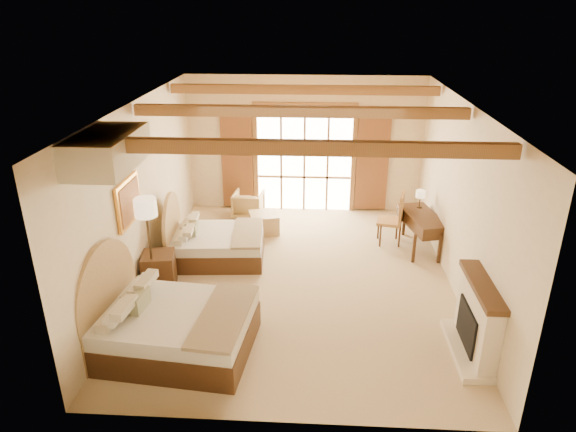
# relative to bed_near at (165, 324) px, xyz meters

# --- Properties ---
(floor) EXTENTS (7.00, 7.00, 0.00)m
(floor) POSITION_rel_bed_near_xyz_m (1.84, 2.16, -0.43)
(floor) COLOR #C9B385
(floor) RESTS_ON ground
(wall_back) EXTENTS (5.50, 0.00, 5.50)m
(wall_back) POSITION_rel_bed_near_xyz_m (1.84, 5.66, 1.17)
(wall_back) COLOR beige
(wall_back) RESTS_ON ground
(wall_left) EXTENTS (0.00, 7.00, 7.00)m
(wall_left) POSITION_rel_bed_near_xyz_m (-0.91, 2.16, 1.17)
(wall_left) COLOR beige
(wall_left) RESTS_ON ground
(wall_right) EXTENTS (0.00, 7.00, 7.00)m
(wall_right) POSITION_rel_bed_near_xyz_m (4.59, 2.16, 1.17)
(wall_right) COLOR beige
(wall_right) RESTS_ON ground
(ceiling) EXTENTS (7.00, 7.00, 0.00)m
(ceiling) POSITION_rel_bed_near_xyz_m (1.84, 2.16, 2.77)
(ceiling) COLOR #A97238
(ceiling) RESTS_ON ground
(ceiling_beams) EXTENTS (5.39, 4.60, 0.18)m
(ceiling_beams) POSITION_rel_bed_near_xyz_m (1.84, 2.16, 2.65)
(ceiling_beams) COLOR brown
(ceiling_beams) RESTS_ON ceiling
(french_doors) EXTENTS (3.95, 0.08, 2.60)m
(french_doors) POSITION_rel_bed_near_xyz_m (1.84, 5.60, 0.82)
(french_doors) COLOR white
(french_doors) RESTS_ON ground
(fireplace) EXTENTS (0.46, 1.40, 1.16)m
(fireplace) POSITION_rel_bed_near_xyz_m (4.44, 0.16, 0.08)
(fireplace) COLOR beige
(fireplace) RESTS_ON ground
(painting) EXTENTS (0.06, 0.95, 0.75)m
(painting) POSITION_rel_bed_near_xyz_m (-0.86, 1.41, 1.32)
(painting) COLOR gold
(painting) RESTS_ON wall_left
(canopy_valance) EXTENTS (0.70, 1.40, 0.45)m
(canopy_valance) POSITION_rel_bed_near_xyz_m (-0.56, 0.16, 2.52)
(canopy_valance) COLOR beige
(canopy_valance) RESTS_ON ceiling
(bed_near) EXTENTS (2.31, 1.83, 1.42)m
(bed_near) POSITION_rel_bed_near_xyz_m (0.00, 0.00, 0.00)
(bed_near) COLOR #492B18
(bed_near) RESTS_ON floor
(bed_far) EXTENTS (1.90, 1.49, 1.19)m
(bed_far) POSITION_rel_bed_near_xyz_m (0.08, 2.88, -0.07)
(bed_far) COLOR #492B18
(bed_far) RESTS_ON floor
(nightstand) EXTENTS (0.63, 0.63, 0.65)m
(nightstand) POSITION_rel_bed_near_xyz_m (-0.60, 1.73, -0.10)
(nightstand) COLOR #492B18
(nightstand) RESTS_ON floor
(floor_lamp) EXTENTS (0.37, 0.37, 1.75)m
(floor_lamp) POSITION_rel_bed_near_xyz_m (-0.66, 1.57, 1.06)
(floor_lamp) COLOR #3C2D1B
(floor_lamp) RESTS_ON floor
(armchair) EXTENTS (0.73, 0.74, 0.62)m
(armchair) POSITION_rel_bed_near_xyz_m (0.56, 5.02, -0.12)
(armchair) COLOR tan
(armchair) RESTS_ON floor
(ottoman) EXTENTS (0.74, 0.74, 0.44)m
(ottoman) POSITION_rel_bed_near_xyz_m (1.01, 4.18, -0.21)
(ottoman) COLOR tan
(ottoman) RESTS_ON floor
(desk) EXTENTS (0.89, 1.47, 0.74)m
(desk) POSITION_rel_bed_near_xyz_m (4.30, 3.59, -0.03)
(desk) COLOR #492B18
(desk) RESTS_ON floor
(desk_chair) EXTENTS (0.60, 0.59, 1.11)m
(desk_chair) POSITION_rel_bed_near_xyz_m (3.71, 3.80, -0.08)
(desk_chair) COLOR tan
(desk_chair) RESTS_ON floor
(desk_lamp) EXTENTS (0.19, 0.19, 0.38)m
(desk_lamp) POSITION_rel_bed_near_xyz_m (4.29, 4.00, 0.60)
(desk_lamp) COLOR #3C2D1B
(desk_lamp) RESTS_ON desk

